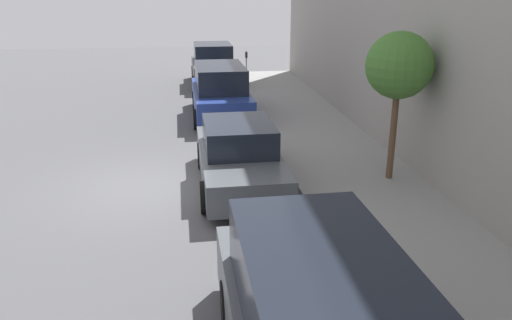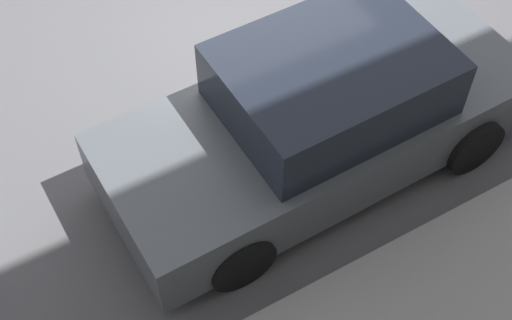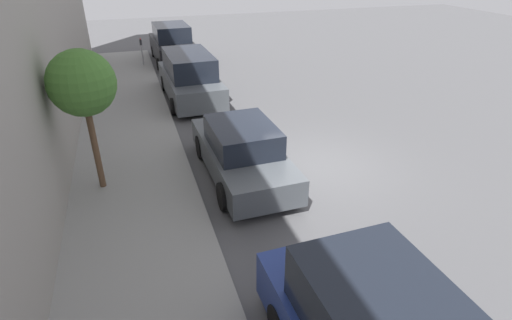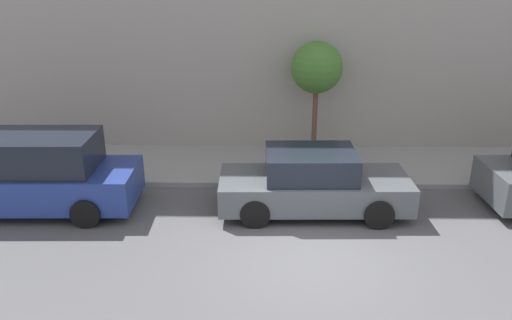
# 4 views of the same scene
# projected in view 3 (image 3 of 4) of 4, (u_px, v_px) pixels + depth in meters

# --- Properties ---
(ground_plane) EXTENTS (60.00, 60.00, 0.00)m
(ground_plane) POSITION_uv_depth(u_px,v_px,m) (317.00, 166.00, 11.41)
(ground_plane) COLOR #515154
(sidewalk) EXTENTS (3.09, 32.00, 0.15)m
(sidewalk) POSITION_uv_depth(u_px,v_px,m) (135.00, 194.00, 10.00)
(sidewalk) COLOR gray
(sidewalk) RESTS_ON ground_plane
(parked_suv_nearest) EXTENTS (2.08, 4.84, 1.98)m
(parked_suv_nearest) POSITION_uv_depth(u_px,v_px,m) (172.00, 45.00, 21.53)
(parked_suv_nearest) COLOR black
(parked_suv_nearest) RESTS_ON ground_plane
(parked_minivan_second) EXTENTS (2.02, 4.94, 1.90)m
(parked_minivan_second) POSITION_uv_depth(u_px,v_px,m) (190.00, 77.00, 16.08)
(parked_minivan_second) COLOR #4C5156
(parked_minivan_second) RESTS_ON ground_plane
(parked_sedan_third) EXTENTS (1.92, 4.54, 1.54)m
(parked_sedan_third) POSITION_uv_depth(u_px,v_px,m) (242.00, 152.00, 10.62)
(parked_sedan_third) COLOR #4C5156
(parked_sedan_third) RESTS_ON ground_plane
(parking_meter_near) EXTENTS (0.11, 0.15, 1.34)m
(parking_meter_near) POSITION_uv_depth(u_px,v_px,m) (142.00, 49.00, 20.46)
(parking_meter_near) COLOR #ADADB2
(parking_meter_near) RESTS_ON sidewalk
(street_tree) EXTENTS (1.52, 1.52, 3.46)m
(street_tree) POSITION_uv_depth(u_px,v_px,m) (82.00, 84.00, 8.95)
(street_tree) COLOR brown
(street_tree) RESTS_ON sidewalk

